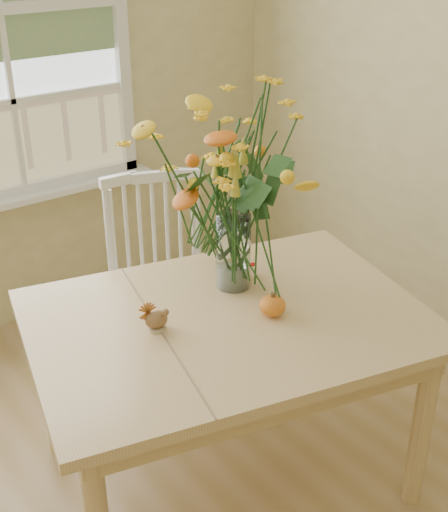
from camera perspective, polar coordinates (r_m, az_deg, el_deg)
dining_table at (r=2.37m, az=0.29°, el=-6.90°), size 1.51×1.23×0.71m
windsor_chair at (r=2.98m, az=-5.39°, el=-1.42°), size 0.55×0.54×0.93m
flower_vase at (r=2.33m, az=0.84°, el=6.49°), size 0.58×0.58×0.69m
pumpkin at (r=2.31m, az=4.06°, el=-4.22°), size 0.09×0.09×0.07m
turkey_figurine at (r=2.24m, az=-5.67°, el=-5.30°), size 0.09×0.07×0.10m
dark_gourd at (r=2.53m, az=0.69°, el=-1.08°), size 0.12×0.08×0.08m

